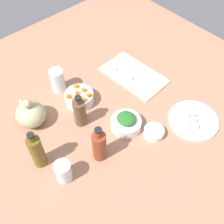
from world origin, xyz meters
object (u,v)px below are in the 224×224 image
(bowl_greens, at_px, (126,124))
(bottle_2, at_px, (80,112))
(bottle_1, at_px, (37,151))
(bowl_small_side, at_px, (154,132))
(drinking_glass_0, at_px, (63,171))
(teapot, at_px, (31,114))
(drinking_glass_1, at_px, (58,81))
(bottle_0, at_px, (99,145))
(bowl_carrots, at_px, (79,98))
(plate_tofu, at_px, (193,120))
(cutting_board, at_px, (134,75))

(bowl_greens, xyz_separation_m, bottle_2, (0.17, 0.14, 0.05))
(bottle_2, bearing_deg, bottle_1, 101.77)
(bowl_small_side, bearing_deg, drinking_glass_0, 76.72)
(teapot, bearing_deg, bowl_small_side, -139.69)
(drinking_glass_1, bearing_deg, bottle_2, 169.06)
(drinking_glass_0, height_order, drinking_glass_1, drinking_glass_1)
(bowl_small_side, relative_size, bottle_2, 0.52)
(drinking_glass_0, distance_m, drinking_glass_1, 0.52)
(bottle_0, relative_size, drinking_glass_0, 1.98)
(bottle_0, relative_size, bottle_1, 0.94)
(bottle_2, distance_m, drinking_glass_1, 0.26)
(bowl_greens, height_order, drinking_glass_1, drinking_glass_1)
(bowl_carrots, xyz_separation_m, teapot, (0.05, 0.25, 0.03))
(bottle_2, bearing_deg, bowl_carrots, -34.88)
(bowl_greens, xyz_separation_m, drinking_glass_0, (-0.02, 0.38, 0.03))
(bowl_carrots, relative_size, bottle_1, 0.67)
(bowl_carrots, relative_size, drinking_glass_0, 1.41)
(bottle_0, distance_m, bottle_2, 0.21)
(plate_tofu, distance_m, drinking_glass_1, 0.72)
(bowl_carrots, bearing_deg, bowl_greens, -166.33)
(drinking_glass_0, bearing_deg, bottle_0, -96.46)
(teapot, xyz_separation_m, drinking_glass_1, (0.09, -0.22, 0.01))
(plate_tofu, distance_m, bottle_1, 0.76)
(bowl_greens, height_order, bowl_small_side, bowl_greens)
(teapot, bearing_deg, plate_tofu, -131.89)
(teapot, bearing_deg, bottle_2, -133.34)
(drinking_glass_1, bearing_deg, cutting_board, -117.69)
(cutting_board, relative_size, bottle_2, 1.94)
(bowl_small_side, bearing_deg, cutting_board, -31.47)
(bottle_2, relative_size, drinking_glass_1, 1.40)
(bowl_greens, distance_m, bottle_1, 0.43)
(teapot, bearing_deg, cutting_board, -100.02)
(bowl_greens, xyz_separation_m, bottle_0, (-0.04, 0.20, 0.06))
(bowl_carrots, distance_m, drinking_glass_0, 0.43)
(bowl_carrots, distance_m, bottle_0, 0.34)
(plate_tofu, xyz_separation_m, drinking_glass_0, (0.18, 0.65, 0.05))
(drinking_glass_1, bearing_deg, bottle_1, 134.31)
(cutting_board, relative_size, bowl_carrots, 2.44)
(bowl_greens, bearing_deg, drinking_glass_1, 12.72)
(bowl_greens, relative_size, bottle_1, 0.67)
(bowl_small_side, xyz_separation_m, bottle_1, (0.23, 0.48, 0.08))
(plate_tofu, height_order, bowl_carrots, bowl_carrots)
(teapot, xyz_separation_m, bottle_0, (-0.37, -0.12, 0.03))
(bowl_greens, distance_m, bowl_small_side, 0.14)
(cutting_board, height_order, bowl_greens, bowl_greens)
(bowl_greens, xyz_separation_m, bowl_carrots, (0.28, 0.07, 0.00))
(teapot, distance_m, bottle_1, 0.24)
(bowl_greens, bearing_deg, teapot, 43.77)
(bottle_1, xyz_separation_m, bottle_2, (0.06, -0.27, -0.02))
(plate_tofu, relative_size, bottle_0, 1.19)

